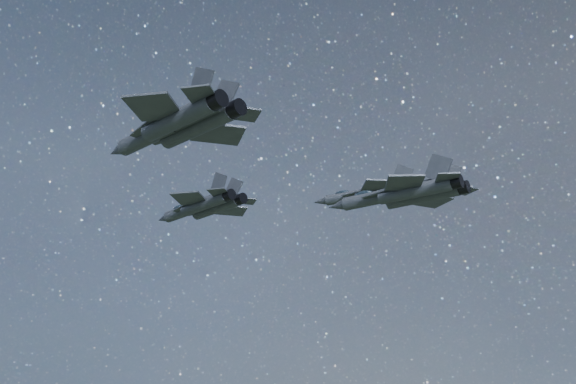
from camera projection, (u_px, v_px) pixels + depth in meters
The scene contains 4 objects.
jet_lead at pixel (204, 206), 89.52m from camera, with size 17.79×12.47×4.49m.
jet_left at pixel (377, 194), 85.26m from camera, with size 15.54×10.70×3.90m.
jet_right at pixel (178, 124), 61.26m from camera, with size 18.97×13.35×4.79m.
jet_slot at pixel (407, 193), 73.31m from camera, with size 17.25×12.16×4.36m.
Camera 1 is at (43.90, -58.16, 131.91)m, focal length 42.00 mm.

